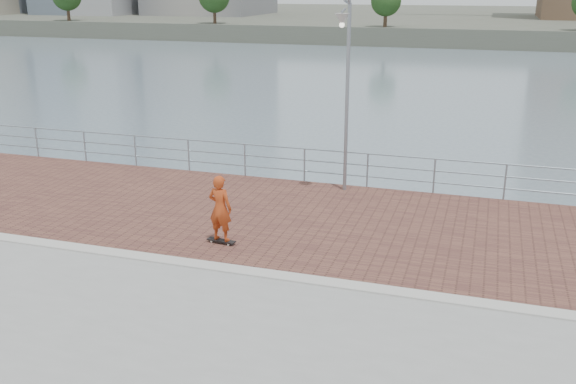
% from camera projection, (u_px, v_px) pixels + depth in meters
% --- Properties ---
extents(water, '(400.00, 400.00, 0.00)m').
position_uv_depth(water, '(262.00, 353.00, 14.80)').
color(water, slate).
rests_on(water, ground).
extents(brick_lane, '(40.00, 6.80, 0.02)m').
position_uv_depth(brick_lane, '(306.00, 220.00, 17.43)').
color(brick_lane, brown).
rests_on(brick_lane, seawall).
extents(curb, '(40.00, 0.40, 0.06)m').
position_uv_depth(curb, '(261.00, 273.00, 14.17)').
color(curb, '#B7B5AD').
rests_on(curb, seawall).
extents(far_shore, '(320.00, 95.00, 2.50)m').
position_uv_depth(far_shore, '(474.00, 20.00, 125.42)').
color(far_shore, '#4C5142').
rests_on(far_shore, ground).
extents(guardrail, '(39.06, 0.06, 1.13)m').
position_uv_depth(guardrail, '(336.00, 164.00, 20.30)').
color(guardrail, '#8C9EA8').
rests_on(guardrail, brick_lane).
extents(street_lamp, '(0.41, 1.20, 5.64)m').
position_uv_depth(street_lamp, '(345.00, 61.00, 18.33)').
color(street_lamp, gray).
rests_on(street_lamp, brick_lane).
extents(skateboard, '(0.76, 0.28, 0.09)m').
position_uv_depth(skateboard, '(221.00, 241.00, 15.82)').
color(skateboard, black).
rests_on(skateboard, brick_lane).
extents(skateboarder, '(0.65, 0.47, 1.66)m').
position_uv_depth(skateboarder, '(220.00, 208.00, 15.55)').
color(skateboarder, '#AE3C17').
rests_on(skateboarder, skateboard).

